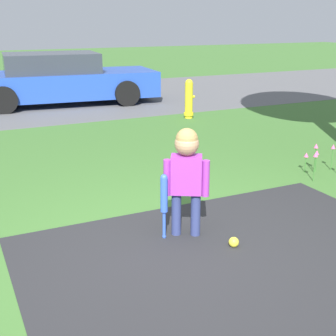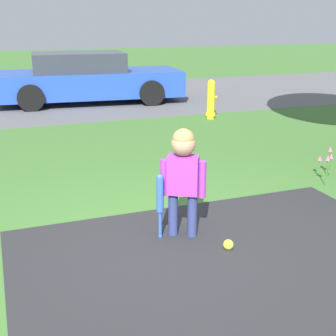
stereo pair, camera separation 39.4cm
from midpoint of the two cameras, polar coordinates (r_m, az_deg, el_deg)
The scene contains 8 objects.
ground_plane at distance 4.25m, azimuth 2.48°, elevation -10.51°, with size 60.00×60.00×0.00m, color #3D6B2D.
street_strip at distance 12.43m, azimuth -13.55°, elevation 7.97°, with size 40.00×6.00×0.01m.
child at distance 4.34m, azimuth 4.45°, elevation -0.01°, with size 0.39×0.28×1.06m.
baseball_bat at distance 4.37m, azimuth 1.60°, elevation -3.61°, with size 0.07×0.07×0.65m.
sports_ball at distance 4.37m, azimuth 9.97°, elevation -9.23°, with size 0.10×0.10×0.10m.
fire_hydrant at distance 9.89m, azimuth 6.41°, elevation 8.26°, with size 0.23×0.21×0.82m.
parked_car at distance 11.94m, azimuth -8.96°, elevation 10.69°, with size 4.67×2.23×1.23m.
flower_bed at distance 6.53m, azimuth 21.39°, elevation 1.19°, with size 0.61×0.39×0.40m.
Camera 2 is at (-1.30, -3.51, 2.01)m, focal length 50.00 mm.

